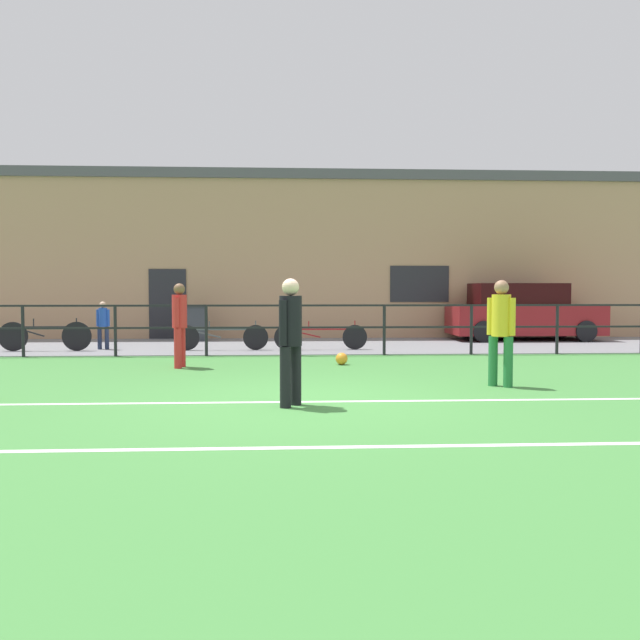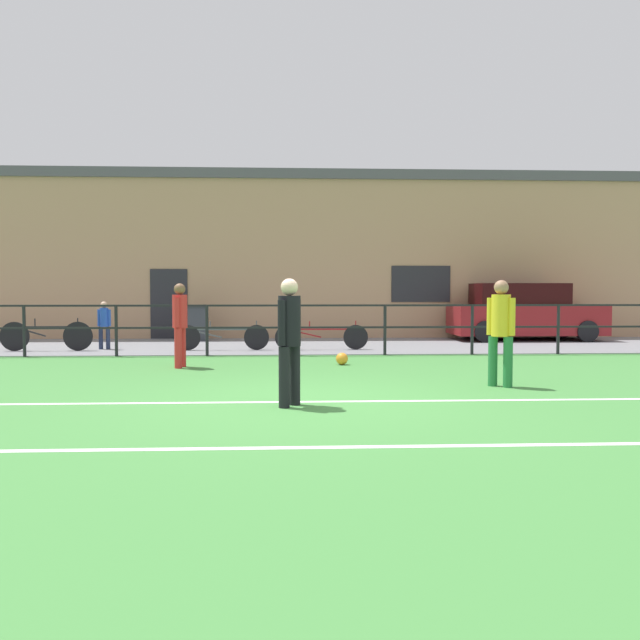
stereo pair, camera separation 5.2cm
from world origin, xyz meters
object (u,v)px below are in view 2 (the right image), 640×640
at_px(player_striker, 180,320).
at_px(bicycle_parked_2, 46,336).
at_px(player_goalkeeper, 289,334).
at_px(player_winger, 501,326).
at_px(bicycle_parked_3, 321,337).
at_px(spectator_child, 104,322).
at_px(trash_bin_0, 198,323).
at_px(bicycle_parked_0, 222,337).
at_px(parked_car_red, 524,313).
at_px(soccer_ball_spare, 342,359).

xyz_separation_m(player_striker, bicycle_parked_2, (-3.74, 3.34, -0.53)).
bearing_deg(player_goalkeeper, player_striker, -119.67).
distance_m(player_winger, bicycle_parked_3, 6.53).
bearing_deg(bicycle_parked_3, player_goalkeeper, -95.92).
distance_m(spectator_child, trash_bin_0, 3.24).
relative_size(player_goalkeeper, bicycle_parked_0, 0.71).
distance_m(spectator_child, bicycle_parked_2, 1.36).
bearing_deg(player_striker, parked_car_red, 134.00).
relative_size(player_goalkeeper, bicycle_parked_2, 0.74).
distance_m(player_winger, bicycle_parked_0, 7.75).
distance_m(player_winger, bicycle_parked_2, 10.86).
xyz_separation_m(player_goalkeeper, bicycle_parked_2, (-5.81, 7.53, -0.54)).
height_order(player_goalkeeper, bicycle_parked_2, player_goalkeeper).
xyz_separation_m(player_striker, player_winger, (5.28, -2.69, 0.01)).
relative_size(soccer_ball_spare, spectator_child, 0.20).
relative_size(player_striker, bicycle_parked_3, 0.70).
relative_size(bicycle_parked_2, trash_bin_0, 2.15).
bearing_deg(player_striker, bicycle_parked_0, -178.08).
relative_size(parked_car_red, bicycle_parked_2, 1.96).
bearing_deg(bicycle_parked_3, trash_bin_0, 138.85).
height_order(player_winger, bicycle_parked_2, player_winger).
bearing_deg(bicycle_parked_2, soccer_ball_spare, -23.96).
distance_m(bicycle_parked_0, bicycle_parked_2, 4.18).
xyz_separation_m(bicycle_parked_2, bicycle_parked_3, (6.59, -0.00, -0.04)).
relative_size(bicycle_parked_2, bicycle_parked_3, 0.96).
distance_m(soccer_ball_spare, bicycle_parked_0, 4.05).
distance_m(player_striker, player_winger, 5.93).
bearing_deg(spectator_child, player_striker, 122.53).
height_order(soccer_ball_spare, bicycle_parked_2, bicycle_parked_2).
relative_size(soccer_ball_spare, bicycle_parked_3, 0.10).
height_order(player_goalkeeper, player_striker, player_goalkeeper).
distance_m(parked_car_red, bicycle_parked_0, 8.92).
bearing_deg(player_winger, player_striker, -165.86).
bearing_deg(player_goalkeeper, player_winger, 149.03).
distance_m(player_winger, trash_bin_0, 10.73).
xyz_separation_m(player_winger, bicycle_parked_2, (-9.02, 6.03, -0.54)).
relative_size(player_winger, bicycle_parked_2, 0.74).
xyz_separation_m(parked_car_red, bicycle_parked_0, (-8.46, -2.78, -0.46)).
height_order(bicycle_parked_2, bicycle_parked_3, bicycle_parked_2).
bearing_deg(trash_bin_0, player_striker, -85.04).
bearing_deg(bicycle_parked_2, bicycle_parked_0, -0.00).
xyz_separation_m(player_winger, bicycle_parked_3, (-2.43, 6.03, -0.59)).
xyz_separation_m(bicycle_parked_0, trash_bin_0, (-0.99, 2.97, 0.19)).
height_order(spectator_child, bicycle_parked_3, spectator_child).
xyz_separation_m(player_striker, bicycle_parked_3, (2.85, 3.34, -0.57)).
bearing_deg(player_striker, player_winger, 72.52).
distance_m(player_striker, bicycle_parked_3, 4.43).
bearing_deg(bicycle_parked_2, parked_car_red, 12.42).
relative_size(player_goalkeeper, trash_bin_0, 1.60).
height_order(player_striker, bicycle_parked_0, player_striker).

